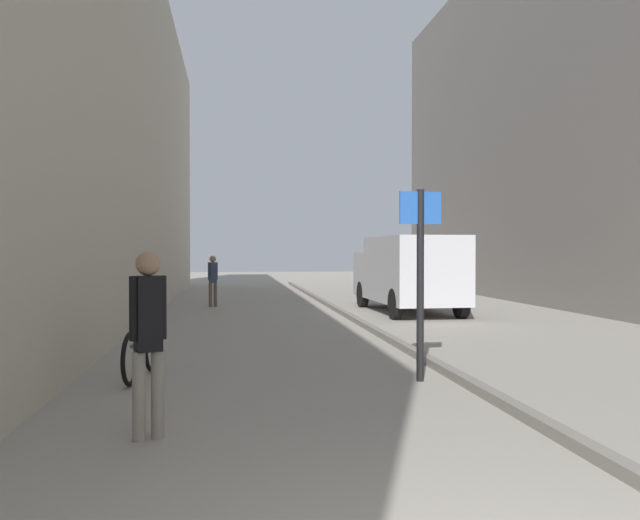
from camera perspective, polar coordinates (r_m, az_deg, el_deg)
name	(u,v)px	position (r m, az deg, el deg)	size (l,w,h in m)	color
ground_plane	(297,329)	(14.93, -1.96, -5.99)	(80.00, 80.00, 0.00)	gray
building_facade_left	(66,92)	(15.54, -21.09, 13.39)	(2.75, 40.00, 10.34)	#BCB29E
kerb_strip	(366,326)	(15.16, 4.02, -5.66)	(0.16, 40.00, 0.12)	slate
pedestrian_main_foreground	(148,331)	(6.42, -14.62, -5.95)	(0.33, 0.27, 1.77)	gray
pedestrian_mid_block	(213,277)	(21.04, -9.23, -1.48)	(0.31, 0.24, 1.61)	brown
delivery_van	(408,271)	(19.04, 7.59, -0.98)	(2.12, 5.44, 2.16)	#B7B7BC
street_sign_post	(420,267)	(9.04, 8.65, -0.63)	(0.60, 0.11, 2.60)	black
bicycle_leaning	(142,351)	(9.54, -15.12, -7.59)	(0.32, 1.76, 0.98)	black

